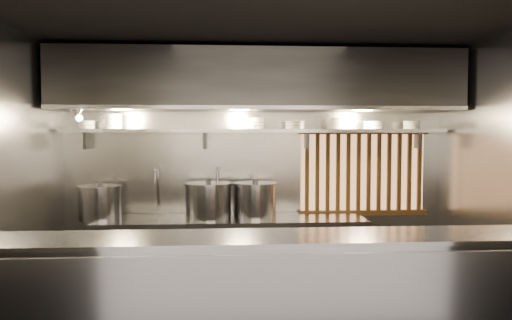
{
  "coord_description": "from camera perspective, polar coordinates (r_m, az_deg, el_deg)",
  "views": [
    {
      "loc": [
        -0.4,
        -4.44,
        1.86
      ],
      "look_at": [
        -0.06,
        0.55,
        1.58
      ],
      "focal_mm": 35.0,
      "sensor_mm": 36.0,
      "label": 1
    }
  ],
  "objects": [
    {
      "name": "faucet_right",
      "position": [
        5.84,
        -4.39,
        -2.29
      ],
      "size": [
        0.04,
        0.3,
        0.5
      ],
      "color": "silver",
      "rests_on": "wall_back"
    },
    {
      "name": "bowl_stack_5",
      "position": [
        6.03,
        13.23,
        3.9
      ],
      "size": [
        0.24,
        0.24,
        0.09
      ],
      "color": "white",
      "rests_on": "bowl_shelf"
    },
    {
      "name": "serving_counter",
      "position": [
        3.74,
        2.57,
        -17.11
      ],
      "size": [
        4.5,
        0.56,
        1.13
      ],
      "color": "gray",
      "rests_on": "floor"
    },
    {
      "name": "bowl_stack_2",
      "position": [
        5.78,
        0.12,
        4.21
      ],
      "size": [
        0.21,
        0.21,
        0.13
      ],
      "color": "white",
      "rests_on": "bowl_shelf"
    },
    {
      "name": "bowl_shelf",
      "position": [
        5.78,
        0.06,
        3.35
      ],
      "size": [
        4.4,
        0.34,
        0.04
      ],
      "primitive_type": "cube",
      "color": "gray",
      "rests_on": "wall_back"
    },
    {
      "name": "stock_pot_mid",
      "position": [
        5.66,
        -0.1,
        -4.56
      ],
      "size": [
        0.52,
        0.52,
        0.44
      ],
      "rotation": [
        0.0,
        0.0,
        -0.04
      ],
      "color": "gray",
      "rests_on": "cooking_bench"
    },
    {
      "name": "cooking_bench",
      "position": [
        5.75,
        -2.85,
        -11.04
      ],
      "size": [
        3.0,
        0.7,
        0.9
      ],
      "primitive_type": "cube",
      "color": "gray",
      "rests_on": "floor"
    },
    {
      "name": "ceiling",
      "position": [
        4.56,
        1.24,
        15.04
      ],
      "size": [
        4.5,
        4.5,
        0.0
      ],
      "primitive_type": "plane",
      "rotation": [
        3.14,
        0.0,
        0.0
      ],
      "color": "black",
      "rests_on": "wall_back"
    },
    {
      "name": "bowl_stack_3",
      "position": [
        5.83,
        4.46,
        4.0
      ],
      "size": [
        0.24,
        0.24,
        0.09
      ],
      "color": "white",
      "rests_on": "bowl_shelf"
    },
    {
      "name": "bowl_stack_6",
      "position": [
        6.18,
        17.36,
        3.82
      ],
      "size": [
        0.21,
        0.21,
        0.09
      ],
      "color": "white",
      "rests_on": "bowl_shelf"
    },
    {
      "name": "bowl_stack_4",
      "position": [
        5.91,
        8.96,
        4.14
      ],
      "size": [
        0.21,
        0.21,
        0.13
      ],
      "color": "white",
      "rests_on": "bowl_shelf"
    },
    {
      "name": "bowl_stack_0",
      "position": [
        5.96,
        -18.82,
        3.82
      ],
      "size": [
        0.2,
        0.2,
        0.09
      ],
      "color": "white",
      "rests_on": "bowl_shelf"
    },
    {
      "name": "wall_back",
      "position": [
        5.98,
        -0.06,
        -1.26
      ],
      "size": [
        4.5,
        0.0,
        4.5
      ],
      "primitive_type": "plane",
      "rotation": [
        1.57,
        0.0,
        0.0
      ],
      "color": "gray",
      "rests_on": "floor"
    },
    {
      "name": "exhaust_hood",
      "position": [
        5.59,
        0.21,
        8.95
      ],
      "size": [
        4.4,
        0.81,
        0.65
      ],
      "color": "#2D2D30",
      "rests_on": "ceiling"
    },
    {
      "name": "stock_pot_right",
      "position": [
        5.6,
        -5.48,
        -4.63
      ],
      "size": [
        0.66,
        0.66,
        0.44
      ],
      "rotation": [
        0.0,
        0.0,
        -0.27
      ],
      "color": "gray",
      "rests_on": "cooking_bench"
    },
    {
      "name": "wall_right",
      "position": [
        5.19,
        26.8,
        -2.27
      ],
      "size": [
        0.0,
        3.0,
        3.0
      ],
      "primitive_type": "plane",
      "rotation": [
        1.57,
        0.0,
        -1.57
      ],
      "color": "gray",
      "rests_on": "floor"
    },
    {
      "name": "faucet_left",
      "position": [
        5.89,
        -11.23,
        -2.3
      ],
      "size": [
        0.04,
        0.3,
        0.5
      ],
      "color": "silver",
      "rests_on": "wall_back"
    },
    {
      "name": "heat_lamp",
      "position": [
        5.51,
        -19.78,
        5.12
      ],
      "size": [
        0.25,
        0.35,
        0.2
      ],
      "color": "gray",
      "rests_on": "exhaust_hood"
    },
    {
      "name": "bowl_stack_1",
      "position": [
        5.89,
        -15.9,
        4.25
      ],
      "size": [
        0.2,
        0.2,
        0.17
      ],
      "color": "white",
      "rests_on": "bowl_shelf"
    },
    {
      "name": "wood_screen",
      "position": [
        6.16,
        12.13,
        -1.39
      ],
      "size": [
        1.56,
        0.09,
        1.04
      ],
      "color": "#F9AF70",
      "rests_on": "wall_back"
    },
    {
      "name": "wall_left",
      "position": [
        4.84,
        -26.42,
        -2.65
      ],
      "size": [
        0.0,
        3.0,
        3.0
      ],
      "primitive_type": "plane",
      "rotation": [
        1.57,
        0.0,
        1.57
      ],
      "color": "gray",
      "rests_on": "floor"
    },
    {
      "name": "pendant_bulb",
      "position": [
        5.65,
        -0.87,
        4.19
      ],
      "size": [
        0.09,
        0.09,
        0.19
      ],
      "color": "#2D2D30",
      "rests_on": "exhaust_hood"
    },
    {
      "name": "stock_pot_left",
      "position": [
        5.8,
        -17.4,
        -4.62
      ],
      "size": [
        0.5,
        0.5,
        0.41
      ],
      "rotation": [
        0.0,
        0.0,
        -0.04
      ],
      "color": "gray",
      "rests_on": "cooking_bench"
    }
  ]
}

